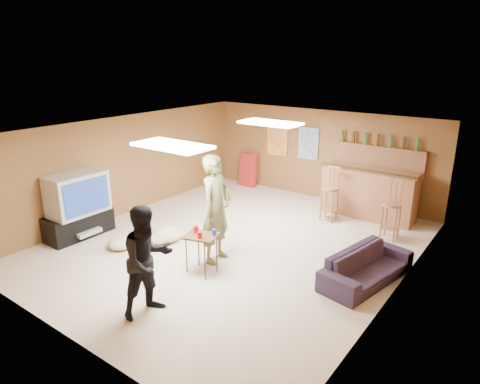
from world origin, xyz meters
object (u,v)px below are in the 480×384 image
Objects in this scene: bar_counter at (369,193)px; tray_table at (202,254)px; tv_body at (77,194)px; person_olive at (216,209)px; sofa at (367,267)px; person_black at (147,261)px.

bar_counter is 2.98× the size of tray_table.
bar_counter is at bearing 47.00° from tv_body.
tv_body is 1.64× the size of tray_table.
bar_counter is at bearing -27.55° from person_olive.
person_olive is at bearing 120.42° from sofa.
sofa is at bearing -69.69° from bar_counter.
person_black reaches higher than sofa.
bar_counter is 4.33m from tray_table.
bar_counter is at bearing 31.59° from sofa.
tv_body is at bearing 118.99° from sofa.
bar_counter is 1.26× the size of person_black.
sofa is at bearing -77.81° from person_olive.
tv_body reaches higher than sofa.
tray_table is (2.88, 0.32, -0.56)m from tv_body.
bar_counter is at bearing 72.95° from tray_table.
bar_counter reaches higher than sofa.
sofa is (2.40, 0.83, -0.69)m from person_olive.
sofa is (1.03, -2.79, -0.29)m from bar_counter.
tv_body is at bearing 83.24° from person_black.
sofa is at bearing -27.90° from person_black.
tv_body is 5.48m from sofa.
person_black is 2.37× the size of tray_table.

